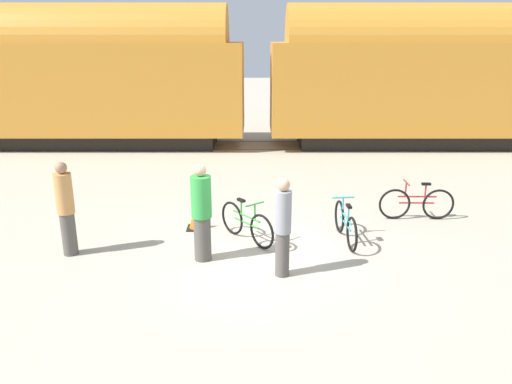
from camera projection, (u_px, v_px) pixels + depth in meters
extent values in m
plane|color=#B2A893|center=(259.00, 256.00, 9.51)|extent=(80.00, 80.00, 0.00)
cube|color=black|center=(66.00, 138.00, 18.85)|extent=(11.38, 2.10, 0.55)
cube|color=#C67F28|center=(60.00, 88.00, 18.28)|extent=(13.54, 2.81, 3.20)
cylinder|color=#C67F28|center=(55.00, 42.00, 17.80)|extent=(12.46, 2.67, 2.67)
cube|color=black|center=(451.00, 138.00, 18.82)|extent=(11.38, 2.10, 0.55)
cube|color=#C67F28|center=(457.00, 88.00, 18.25)|extent=(13.54, 2.81, 3.20)
cylinder|color=#C67F28|center=(462.00, 42.00, 17.77)|extent=(12.46, 2.67, 2.67)
cube|color=#4C4238|center=(258.00, 149.00, 18.23)|extent=(40.11, 0.07, 0.01)
cube|color=#4C4238|center=(258.00, 141.00, 19.60)|extent=(40.11, 0.07, 0.01)
torus|color=black|center=(340.00, 216.00, 10.59)|extent=(0.11, 0.70, 0.69)
torus|color=black|center=(353.00, 234.00, 9.64)|extent=(0.11, 0.70, 0.69)
cylinder|color=teal|center=(347.00, 217.00, 10.06)|extent=(0.11, 0.87, 0.04)
cylinder|color=teal|center=(346.00, 224.00, 10.10)|extent=(0.10, 0.80, 0.04)
cylinder|color=teal|center=(349.00, 213.00, 9.85)|extent=(0.04, 0.04, 0.29)
cube|color=black|center=(350.00, 206.00, 9.81)|extent=(0.10, 0.21, 0.05)
cylinder|color=teal|center=(344.00, 205.00, 10.27)|extent=(0.04, 0.04, 0.32)
cylinder|color=teal|center=(344.00, 198.00, 10.22)|extent=(0.46, 0.07, 0.03)
torus|color=black|center=(396.00, 204.00, 11.31)|extent=(0.72, 0.07, 0.72)
torus|color=black|center=(439.00, 205.00, 11.29)|extent=(0.72, 0.07, 0.72)
cylinder|color=#A31E23|center=(418.00, 197.00, 11.24)|extent=(0.87, 0.06, 0.04)
cylinder|color=#A31E23|center=(418.00, 203.00, 11.29)|extent=(0.79, 0.05, 0.04)
cylinder|color=#A31E23|center=(427.00, 190.00, 11.19)|extent=(0.04, 0.04, 0.30)
cube|color=black|center=(427.00, 184.00, 11.15)|extent=(0.20, 0.08, 0.05)
cylinder|color=#A31E23|center=(407.00, 190.00, 11.20)|extent=(0.04, 0.04, 0.33)
cylinder|color=#A31E23|center=(408.00, 183.00, 11.15)|extent=(0.04, 0.46, 0.03)
torus|color=black|center=(263.00, 232.00, 9.76)|extent=(0.49, 0.58, 0.71)
torus|color=black|center=(233.00, 218.00, 10.48)|extent=(0.49, 0.58, 0.71)
cylinder|color=#338C38|center=(247.00, 216.00, 10.06)|extent=(0.57, 0.69, 0.04)
cylinder|color=#338C38|center=(247.00, 223.00, 10.11)|extent=(0.52, 0.63, 0.04)
cylinder|color=#338C38|center=(242.00, 207.00, 10.14)|extent=(0.04, 0.04, 0.30)
cube|color=black|center=(242.00, 200.00, 10.10)|extent=(0.19, 0.21, 0.05)
cylinder|color=#338C38|center=(256.00, 212.00, 9.81)|extent=(0.04, 0.04, 0.33)
cylinder|color=#338C38|center=(256.00, 204.00, 9.76)|extent=(0.38, 0.32, 0.03)
cylinder|color=#514C47|center=(70.00, 234.00, 9.49)|extent=(0.28, 0.28, 0.84)
cylinder|color=tan|center=(65.00, 193.00, 9.25)|extent=(0.32, 0.32, 0.77)
sphere|color=#A37556|center=(62.00, 168.00, 9.10)|extent=(0.22, 0.22, 0.22)
cylinder|color=#514C47|center=(283.00, 254.00, 8.66)|extent=(0.25, 0.25, 0.81)
cylinder|color=gray|center=(284.00, 212.00, 8.42)|extent=(0.29, 0.29, 0.74)
sphere|color=tan|center=(285.00, 185.00, 8.27)|extent=(0.22, 0.22, 0.22)
cylinder|color=#514C47|center=(204.00, 238.00, 9.27)|extent=(0.32, 0.32, 0.85)
cylinder|color=green|center=(202.00, 197.00, 9.02)|extent=(0.38, 0.38, 0.77)
sphere|color=tan|center=(201.00, 170.00, 8.87)|extent=(0.22, 0.22, 0.22)
cube|color=black|center=(197.00, 228.00, 10.86)|extent=(0.40, 0.40, 0.03)
cone|color=orange|center=(197.00, 217.00, 10.78)|extent=(0.32, 0.32, 0.55)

